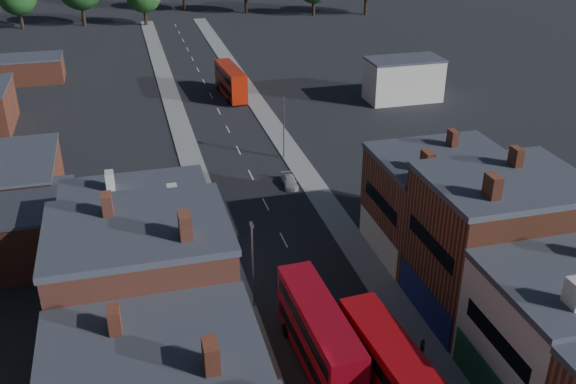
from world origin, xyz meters
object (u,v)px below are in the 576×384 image
bus_0 (319,334)px  ped_3 (422,349)px  bus_1 (393,376)px  car_2 (293,282)px  bus_2 (231,81)px  car_3 (290,182)px

bus_0 → ped_3: bus_0 is taller
bus_1 → car_2: (-2.70, 15.63, -2.31)m
bus_0 → bus_2: (5.20, 64.83, -0.15)m
bus_0 → bus_1: (3.53, -5.47, 0.04)m
bus_1 → ped_3: bus_1 is taller
bus_1 → bus_2: bearing=84.0°
bus_1 → car_3: (2.30, 35.50, -2.29)m
bus_0 → car_2: size_ratio=3.16×
bus_1 → bus_0: bearing=118.2°
bus_2 → ped_3: bearing=-92.1°
bus_2 → ped_3: (2.52, -66.35, -1.65)m
bus_1 → car_3: 35.65m
car_3 → bus_1: bearing=-90.7°
car_3 → ped_3: 31.60m
car_2 → ped_3: bearing=-65.3°
car_3 → car_2: bearing=-101.1°
bus_2 → bus_1: bearing=-95.7°
bus_2 → ped_3: 66.42m
car_2 → car_3: size_ratio=1.00×
car_2 → car_3: bearing=70.0°
bus_0 → bus_1: 6.51m
ped_3 → bus_2: bearing=19.4°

